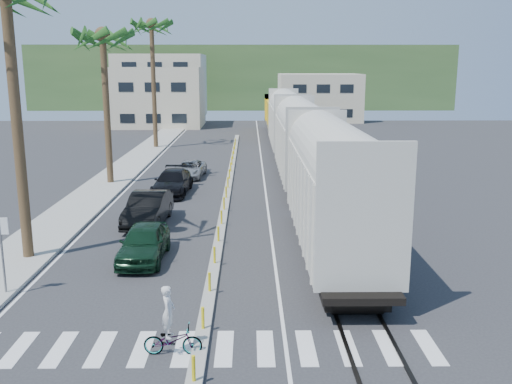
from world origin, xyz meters
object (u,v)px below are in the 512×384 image
at_px(street_sign, 1,243).
at_px(car_second, 148,209).
at_px(car_lead, 144,243).
at_px(cyclist, 172,333).

relative_size(street_sign, car_second, 0.59).
distance_m(street_sign, car_lead, 5.87).
xyz_separation_m(street_sign, car_second, (3.45, 9.54, -1.14)).
height_order(car_lead, cyclist, cyclist).
height_order(car_second, cyclist, cyclist).
bearing_deg(street_sign, car_lead, 42.07).
distance_m(car_lead, car_second, 5.75).
distance_m(car_second, cyclist, 14.21).
bearing_deg(car_lead, street_sign, -137.40).
bearing_deg(street_sign, cyclist, -33.60).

